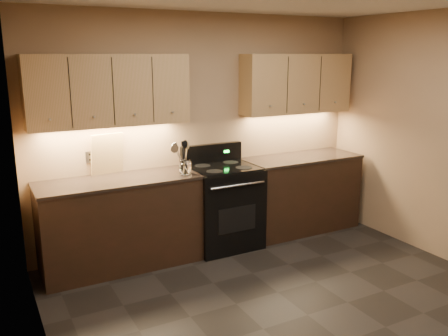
# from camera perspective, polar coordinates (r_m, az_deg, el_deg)

# --- Properties ---
(floor) EXTENTS (4.00, 4.00, 0.00)m
(floor) POSITION_cam_1_polar(r_m,az_deg,el_deg) (4.26, 10.02, -17.01)
(floor) COLOR black
(floor) RESTS_ON ground
(wall_back) EXTENTS (4.00, 0.04, 2.60)m
(wall_back) POSITION_cam_1_polar(r_m,az_deg,el_deg) (5.44, -2.48, 4.55)
(wall_back) COLOR #A2835F
(wall_back) RESTS_ON ground
(wall_left) EXTENTS (0.04, 4.00, 2.60)m
(wall_left) POSITION_cam_1_polar(r_m,az_deg,el_deg) (2.99, -20.74, -3.91)
(wall_left) COLOR #A2835F
(wall_left) RESTS_ON ground
(counter_left) EXTENTS (1.62, 0.62, 0.93)m
(counter_left) POSITION_cam_1_polar(r_m,az_deg,el_deg) (5.00, -12.36, -6.47)
(counter_left) COLOR black
(counter_left) RESTS_ON ground
(counter_right) EXTENTS (1.46, 0.62, 0.93)m
(counter_right) POSITION_cam_1_polar(r_m,az_deg,el_deg) (5.98, 9.12, -2.98)
(counter_right) COLOR black
(counter_right) RESTS_ON ground
(stove) EXTENTS (0.76, 0.68, 1.14)m
(stove) POSITION_cam_1_polar(r_m,az_deg,el_deg) (5.39, -0.15, -4.50)
(stove) COLOR black
(stove) RESTS_ON ground
(upper_cab_left) EXTENTS (1.60, 0.30, 0.70)m
(upper_cab_left) POSITION_cam_1_polar(r_m,az_deg,el_deg) (4.86, -13.66, 9.05)
(upper_cab_left) COLOR tan
(upper_cab_left) RESTS_ON wall_back
(upper_cab_right) EXTENTS (1.44, 0.30, 0.70)m
(upper_cab_right) POSITION_cam_1_polar(r_m,az_deg,el_deg) (5.87, 8.72, 9.98)
(upper_cab_right) COLOR tan
(upper_cab_right) RESTS_ON wall_back
(outlet_plate) EXTENTS (0.08, 0.01, 0.12)m
(outlet_plate) POSITION_cam_1_polar(r_m,az_deg,el_deg) (5.05, -15.84, 1.27)
(outlet_plate) COLOR #B2B5BA
(outlet_plate) RESTS_ON wall_back
(utensil_crock) EXTENTS (0.13, 0.13, 0.15)m
(utensil_crock) POSITION_cam_1_polar(r_m,az_deg,el_deg) (4.94, -4.67, 0.06)
(utensil_crock) COLOR white
(utensil_crock) RESTS_ON counter_left
(cutting_board) EXTENTS (0.35, 0.12, 0.43)m
(cutting_board) POSITION_cam_1_polar(r_m,az_deg,el_deg) (5.05, -13.88, 1.66)
(cutting_board) COLOR tan
(cutting_board) RESTS_ON counter_left
(wooden_spoon) EXTENTS (0.12, 0.09, 0.32)m
(wooden_spoon) POSITION_cam_1_polar(r_m,az_deg,el_deg) (4.91, -4.87, 1.20)
(wooden_spoon) COLOR tan
(wooden_spoon) RESTS_ON utensil_crock
(black_spoon) EXTENTS (0.07, 0.10, 0.34)m
(black_spoon) POSITION_cam_1_polar(r_m,az_deg,el_deg) (4.94, -4.80, 1.41)
(black_spoon) COLOR black
(black_spoon) RESTS_ON utensil_crock
(black_turner) EXTENTS (0.14, 0.12, 0.36)m
(black_turner) POSITION_cam_1_polar(r_m,az_deg,el_deg) (4.91, -4.50, 1.39)
(black_turner) COLOR black
(black_turner) RESTS_ON utensil_crock
(steel_spatula) EXTENTS (0.25, 0.14, 0.39)m
(steel_spatula) POSITION_cam_1_polar(r_m,az_deg,el_deg) (4.94, -4.44, 1.66)
(steel_spatula) COLOR silver
(steel_spatula) RESTS_ON utensil_crock
(steel_skimmer) EXTENTS (0.24, 0.10, 0.34)m
(steel_skimmer) POSITION_cam_1_polar(r_m,az_deg,el_deg) (4.91, -4.35, 1.31)
(steel_skimmer) COLOR silver
(steel_skimmer) RESTS_ON utensil_crock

